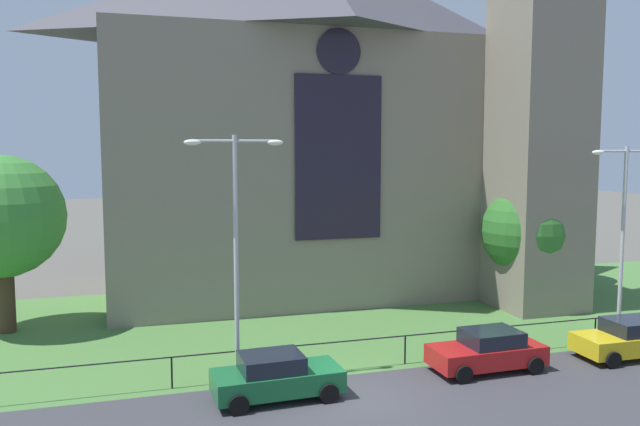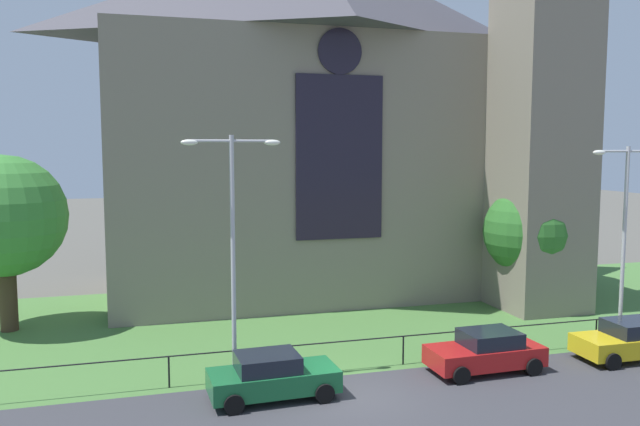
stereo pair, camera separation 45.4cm
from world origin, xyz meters
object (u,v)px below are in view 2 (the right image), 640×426
tree_right_far (554,203)px  tree_left_far (4,217)px  parked_car_red (486,352)px  streetlamp_far (625,220)px  church_building (324,111)px  tree_right_near (528,232)px  streetlamp_near (233,228)px  parked_car_green (272,376)px  parked_car_yellow (630,340)px

tree_right_far → tree_left_far: (-29.85, -2.27, 0.30)m
tree_right_far → parked_car_red: 18.01m
streetlamp_far → tree_right_far: bearing=66.8°
church_building → tree_right_far: (13.83, -2.23, -5.42)m
tree_right_near → streetlamp_near: (-15.82, -6.28, 1.48)m
parked_car_green → parked_car_red: (8.06, 0.36, 0.00)m
tree_right_near → streetlamp_far: (0.32, -6.28, 1.28)m
tree_right_near → tree_left_far: 24.84m
streetlamp_far → parked_car_red: 8.53m
parked_car_red → parked_car_yellow: same height
church_building → parked_car_red: (1.85, -15.03, -9.53)m
streetlamp_near → parked_car_red: bearing=-8.9°
parked_car_green → parked_car_red: 8.07m
church_building → tree_left_far: (-16.02, -4.50, -5.12)m
parked_car_red → church_building: bearing=-84.3°
tree_right_far → streetlamp_far: streetlamp_far is taller
streetlamp_far → parked_car_green: (-15.17, -1.77, -4.50)m
tree_right_near → parked_car_green: tree_right_near is taller
parked_car_green → tree_left_far: bearing=129.9°
streetlamp_far → parked_car_red: size_ratio=1.95×
church_building → tree_left_far: church_building is taller
parked_car_red → tree_right_near: bearing=-132.7°
streetlamp_near → tree_right_near: bearing=21.7°
tree_left_far → parked_car_green: tree_left_far is taller
parked_car_yellow → streetlamp_near: bearing=-5.4°
church_building → streetlamp_near: size_ratio=3.02×
tree_right_near → streetlamp_far: 6.42m
streetlamp_far → parked_car_yellow: 4.91m
tree_right_near → streetlamp_near: bearing=-158.3°
church_building → streetlamp_near: bearing=-117.8°
tree_right_far → parked_car_yellow: size_ratio=1.63×
tree_right_far → parked_car_red: tree_right_far is taller
tree_right_near → streetlamp_far: size_ratio=0.75×
tree_right_near → streetlamp_far: bearing=-87.1°
streetlamp_near → parked_car_yellow: bearing=-6.4°
parked_car_green → tree_right_far: bearing=31.2°
parked_car_green → tree_right_near: bearing=26.4°
streetlamp_near → tree_left_far: bearing=134.1°
church_building → streetlamp_far: size_ratio=3.15×
tree_left_far → parked_car_yellow: 26.69m
tree_right_far → streetlamp_near: (-21.02, -11.39, 0.60)m
tree_right_near → streetlamp_near: size_ratio=0.72×
streetlamp_near → parked_car_yellow: (15.17, -1.69, -4.70)m
tree_right_near → streetlamp_near: 17.09m
church_building → parked_car_green: church_building is taller
church_building → tree_right_far: 15.02m
tree_left_far → parked_car_green: 15.30m
tree_left_far → streetlamp_near: streetlamp_near is taller
parked_car_red → parked_car_yellow: 6.14m
tree_left_far → parked_car_green: bearing=-48.0°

